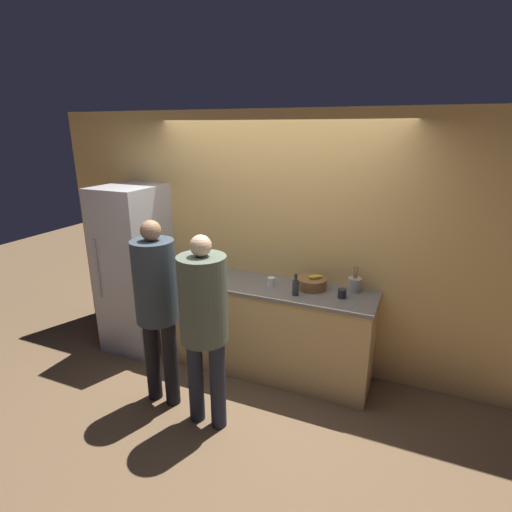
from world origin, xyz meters
TOP-DOWN VIEW (x-y plane):
  - ground_plane at (0.00, 0.00)m, footprint 14.00×14.00m
  - wall_back at (0.00, 0.64)m, footprint 5.20×0.06m
  - counter at (0.00, 0.34)m, footprint 2.21×0.62m
  - refrigerator at (-1.53, 0.26)m, footprint 0.61×0.73m
  - person_left at (-0.65, -0.51)m, footprint 0.36×0.36m
  - person_center at (-0.13, -0.61)m, footprint 0.38×0.38m
  - fruit_bowl at (0.46, 0.41)m, footprint 0.28×0.28m
  - utensil_crock at (0.85, 0.50)m, footprint 0.13×0.13m
  - bottle_dark at (0.37, 0.20)m, footprint 0.06×0.06m
  - bottle_amber at (-0.63, 0.14)m, footprint 0.06×0.06m
  - cup_black at (0.78, 0.31)m, footprint 0.08×0.08m
  - cup_white at (0.08, 0.32)m, footprint 0.07×0.07m

SIDE VIEW (x-z plane):
  - ground_plane at x=0.00m, z-range 0.00..0.00m
  - counter at x=0.00m, z-range 0.00..0.95m
  - refrigerator at x=-1.53m, z-range 0.00..1.84m
  - cup_black at x=0.78m, z-range 0.95..1.03m
  - cup_white at x=0.08m, z-range 0.95..1.04m
  - fruit_bowl at x=0.46m, z-range 0.93..1.08m
  - person_center at x=-0.13m, z-range 0.18..1.85m
  - utensil_crock at x=0.85m, z-range 0.90..1.15m
  - bottle_dark at x=0.37m, z-range 0.93..1.13m
  - person_left at x=-0.65m, z-range 0.18..1.89m
  - bottle_amber at x=-0.63m, z-range 0.93..1.17m
  - wall_back at x=0.00m, z-range 0.00..2.60m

